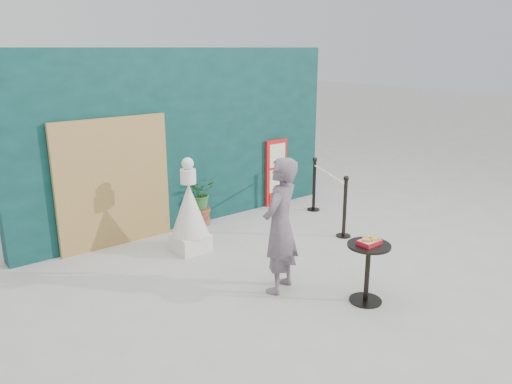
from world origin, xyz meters
name	(u,v)px	position (x,y,z in m)	size (l,w,h in m)	color
ground	(313,285)	(0.00, 0.00, 0.00)	(60.00, 60.00, 0.00)	#ADAAA5
back_wall	(185,139)	(0.00, 3.15, 1.50)	(6.00, 0.30, 3.00)	#0A2F2A
bamboo_fence	(114,183)	(-1.40, 2.94, 1.00)	(1.80, 0.08, 2.00)	tan
woman	(280,226)	(-0.42, 0.19, 0.87)	(0.63, 0.42, 1.74)	slate
menu_board	(276,173)	(1.90, 2.95, 0.65)	(0.50, 0.07, 1.30)	red
statue	(190,214)	(-0.64, 2.00, 0.60)	(0.57, 0.57, 1.46)	silver
cafe_table	(368,264)	(0.20, -0.71, 0.50)	(0.52, 0.52, 0.75)	black
food_basket	(369,241)	(0.20, -0.71, 0.79)	(0.26, 0.19, 0.11)	#AA1222
planter	(200,197)	(0.11, 2.89, 0.50)	(0.51, 0.44, 0.87)	brown
stanchion_barrier	(328,196)	(1.94, 1.59, 0.49)	(0.84, 1.54, 1.03)	black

